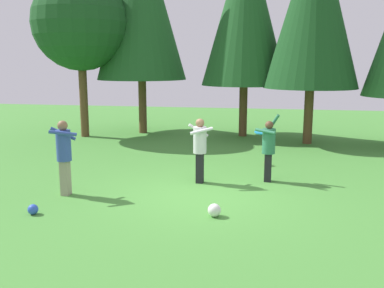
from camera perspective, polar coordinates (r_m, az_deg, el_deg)
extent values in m
plane|color=#478C38|center=(10.25, 0.94, -6.78)|extent=(40.00, 40.00, 0.00)
cube|color=black|center=(11.48, 10.02, -3.07)|extent=(0.19, 0.22, 0.75)
cylinder|color=#2D7551|center=(11.34, 10.14, 0.38)|extent=(0.34, 0.34, 0.65)
sphere|color=brown|center=(11.27, 10.21, 2.49)|extent=(0.21, 0.21, 0.21)
cylinder|color=#2D7551|center=(11.12, 9.70, 1.67)|extent=(0.53, 0.33, 0.12)
cylinder|color=#2D7551|center=(11.44, 10.69, 2.69)|extent=(0.37, 0.25, 0.51)
cube|color=black|center=(11.19, 1.04, -3.18)|extent=(0.19, 0.22, 0.79)
cylinder|color=silver|center=(11.03, 1.05, 0.54)|extent=(0.34, 0.34, 0.69)
sphere|color=#8C6647|center=(10.97, 1.06, 2.81)|extent=(0.22, 0.22, 0.22)
cylinder|color=silver|center=(11.19, 0.85, 1.81)|extent=(0.53, 0.27, 0.38)
cylinder|color=silver|center=(10.80, 1.27, 1.74)|extent=(0.58, 0.28, 0.20)
cube|color=gray|center=(10.58, -16.43, -4.32)|extent=(0.19, 0.22, 0.83)
cylinder|color=#334C9E|center=(10.41, -16.65, -0.19)|extent=(0.34, 0.34, 0.72)
sphere|color=#8C6647|center=(10.34, -16.79, 2.36)|extent=(0.23, 0.23, 0.23)
cylinder|color=#334C9E|center=(10.57, -16.72, 1.32)|extent=(0.56, 0.33, 0.36)
cylinder|color=#334C9E|center=(10.16, -16.76, 1.38)|extent=(0.59, 0.35, 0.17)
cylinder|color=#2393D1|center=(11.44, 8.93, 1.54)|extent=(0.37, 0.37, 0.08)
sphere|color=blue|center=(9.54, -20.33, -8.13)|extent=(0.22, 0.22, 0.22)
sphere|color=red|center=(13.27, 10.00, -2.42)|extent=(0.20, 0.20, 0.20)
sphere|color=white|center=(8.84, 2.98, -8.75)|extent=(0.27, 0.27, 0.27)
cylinder|color=brown|center=(18.32, 6.85, 7.15)|extent=(0.34, 0.34, 3.93)
cone|color=#1E5123|center=(18.43, 7.09, 17.57)|extent=(3.54, 3.54, 6.29)
cylinder|color=brown|center=(17.05, 15.31, 6.52)|extent=(0.34, 0.34, 3.89)
cone|color=#19471E|center=(17.15, 15.88, 17.59)|extent=(3.50, 3.50, 6.22)
cylinder|color=brown|center=(18.66, -14.19, 6.33)|extent=(0.34, 0.34, 3.52)
sphere|color=#19471E|center=(18.68, -14.61, 15.29)|extent=(3.87, 3.87, 3.87)
cylinder|color=brown|center=(19.18, -6.62, 7.85)|extent=(0.35, 0.35, 4.29)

